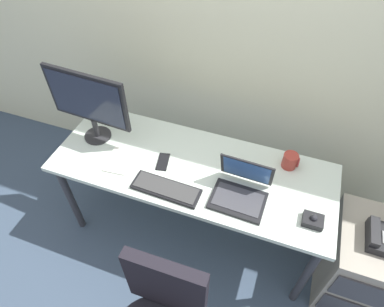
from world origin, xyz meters
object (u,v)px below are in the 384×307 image
Objects in this scene: keyboard at (166,189)px; paper_notepad at (120,161)px; cell_phone at (163,162)px; desk_phone at (382,238)px; coffee_mug at (290,161)px; file_cabinet at (360,263)px; trackball_mouse at (313,220)px; monitor_main at (88,102)px; laptop at (241,189)px.

keyboard reaches higher than paper_notepad.
cell_phone is at bearing 118.17° from keyboard.
coffee_mug reaches higher than desk_phone.
file_cabinet is 1.32m from keyboard.
paper_notepad is at bearing -177.66° from file_cabinet.
trackball_mouse is 0.77× the size of cell_phone.
keyboard is at bearing -172.67° from desk_phone.
file_cabinet is 0.61m from trackball_mouse.
desk_phone is 0.96× the size of paper_notepad.
desk_phone is 1.88m from monitor_main.
monitor_main reaches higher than keyboard.
laptop reaches higher than keyboard.
coffee_mug reaches higher than file_cabinet.
file_cabinet is 1.99m from monitor_main.
trackball_mouse is at bearing 4.74° from keyboard.
desk_phone is at bearing 2.95° from laptop.
trackball_mouse is at bearing -19.61° from cell_phone.
coffee_mug is at bearing 17.79° from paper_notepad.
paper_notepad reaches higher than file_cabinet.
desk_phone is 1.41× the size of cell_phone.
paper_notepad is (-1.02, -0.33, -0.04)m from coffee_mug.
desk_phone is at bearing 12.76° from trackball_mouse.
laptop reaches higher than desk_phone.
paper_notepad is at bearing 178.13° from trackball_mouse.
coffee_mug is at bearing 33.75° from keyboard.
paper_notepad is (-0.79, -0.01, -0.05)m from laptop.
paper_notepad is at bearing -173.80° from cell_phone.
file_cabinet is at bearing -24.31° from coffee_mug.
desk_phone is 1.97× the size of coffee_mug.
cell_phone reaches higher than desk_phone.
monitor_main is 2.69× the size of paper_notepad.
cell_phone is at bearing -162.35° from coffee_mug.
keyboard is 0.79m from coffee_mug.
keyboard is at bearing -171.97° from file_cabinet.
coffee_mug is (0.23, 0.32, -0.00)m from laptop.
file_cabinet is 3.02× the size of paper_notepad.
monitor_main is 1.35× the size of keyboard.
cell_phone is (-1.33, 0.04, 0.08)m from desk_phone.
trackball_mouse is (0.83, 0.07, 0.01)m from keyboard.
trackball_mouse is 0.41m from coffee_mug.
laptop reaches higher than cell_phone.
laptop is 2.24× the size of cell_phone.
cell_phone reaches higher than file_cabinet.
coffee_mug is (-0.58, 0.26, 0.48)m from file_cabinet.
monitor_main reaches higher than desk_phone.
coffee_mug is at bearing 7.87° from monitor_main.
file_cabinet is at bearing 63.22° from desk_phone.
coffee_mug reaches higher than trackball_mouse.
trackball_mouse is at bearing -167.24° from desk_phone.
cell_phone is (-0.10, 0.19, -0.01)m from keyboard.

